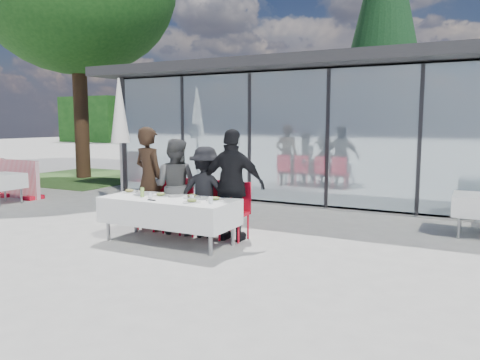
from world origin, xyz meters
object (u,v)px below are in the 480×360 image
Objects in this scene: plate_a at (129,191)px; plate_b at (161,195)px; plate_d at (215,199)px; spare_table_right at (480,206)px; diner_c at (206,192)px; diner_chair_d at (236,208)px; folded_eyeglasses at (152,200)px; diner_a at (149,179)px; diner_chair_a at (154,200)px; spare_table_left at (1,181)px; diner_chair_b at (180,202)px; market_umbrella at (120,120)px; dining_table at (169,211)px; plate_extra at (192,201)px; conifer_tree at (385,18)px; plate_c at (192,196)px; diner_b at (175,186)px; diner_d at (233,185)px; diner_chair_c at (209,205)px; juice_bottle at (142,192)px.

plate_a is 1.00× the size of plate_b.
plate_d reaches higher than spare_table_right.
diner_c is at bearing 19.84° from plate_a.
diner_chair_d is 4.21m from spare_table_right.
folded_eyeglasses reaches higher than spare_table_right.
diner_a is at bearing 140.38° from plate_b.
diner_chair_a is 1.13× the size of spare_table_left.
market_umbrella is (-2.76, 1.60, 1.49)m from diner_chair_b.
market_umbrella is (-3.07, 2.35, 1.49)m from dining_table.
market_umbrella is at bearing 24.10° from spare_table_left.
plate_extra is at bearing -33.03° from diner_chair_a.
diner_chair_a is 13.56m from conifer_tree.
diner_chair_b is at bearing -157.25° from spare_table_right.
spare_table_left is at bearing 175.95° from diner_chair_b.
diner_a reaches higher than diner_chair_d.
spare_table_left is 0.08× the size of conifer_tree.
plate_c is at bearing 29.69° from dining_table.
diner_c is at bearing 133.99° from plate_d.
plate_b is (0.66, -0.67, 0.24)m from diner_chair_a.
market_umbrella is at bearing -24.14° from diner_a.
diner_chair_b is at bearing 0.00° from diner_chair_a.
spare_table_right is (4.22, 2.16, -0.23)m from diner_c.
diner_chair_d is 1.02m from plate_extra.
spare_table_right is at bearing -164.69° from diner_b.
market_umbrella is (-3.92, 1.72, 1.09)m from diner_d.
plate_b is 0.10× the size of market_umbrella.
diner_chair_c is 0.90m from plate_b.
diner_chair_a is at bearing -16.47° from diner_c.
diner_b is at bearing 76.68° from juice_bottle.
diner_d reaches higher than folded_eyeglasses.
plate_b is 2.06× the size of folded_eyeglasses.
plate_b is (0.08, -0.55, -0.07)m from diner_b.
plate_a is 0.33× the size of spare_table_right.
diner_chair_b is at bearing 132.99° from plate_extra.
folded_eyeglasses is (-0.96, -1.06, 0.22)m from diner_chair_d.
diner_b is at bearing -165.88° from diner_a.
diner_chair_c reaches higher than juice_bottle.
plate_d is 0.33× the size of spare_table_left.
dining_table is 1.16m from diner_chair_a.
spare_table_right is at bearing 3.26° from market_umbrella.
plate_a is at bearing -178.77° from plate_c.
diner_chair_a reaches higher than folded_eyeglasses.
diner_chair_d is at bearing 46.86° from plate_c.
diner_d is 4.42m from market_umbrella.
plate_b is 3.85m from market_umbrella.
diner_a reaches higher than diner_c.
plate_d is (0.48, -0.63, 0.24)m from diner_chair_c.
diner_chair_b is 3.39× the size of plate_c.
plate_b is 0.03× the size of conifer_tree.
diner_a is 1.77m from plate_d.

